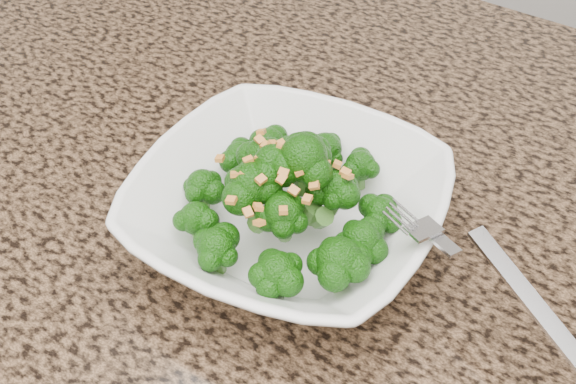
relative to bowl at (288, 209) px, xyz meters
The scene contains 5 objects.
granite_counter 0.07m from the bowl, 108.63° to the right, with size 1.64×1.04×0.03m, color brown.
bowl is the anchor object (origin of this frame).
broccoli_pile 0.06m from the bowl, ahead, with size 0.22×0.22×0.06m, color #155009, non-canonical shape.
garlic_topping 0.10m from the bowl, ahead, with size 0.13×0.13×0.01m, color orange, non-canonical shape.
fork 0.14m from the bowl, ahead, with size 0.19×0.03×0.01m, color silver, non-canonical shape.
Camera 1 is at (0.25, -0.01, 1.35)m, focal length 45.00 mm.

